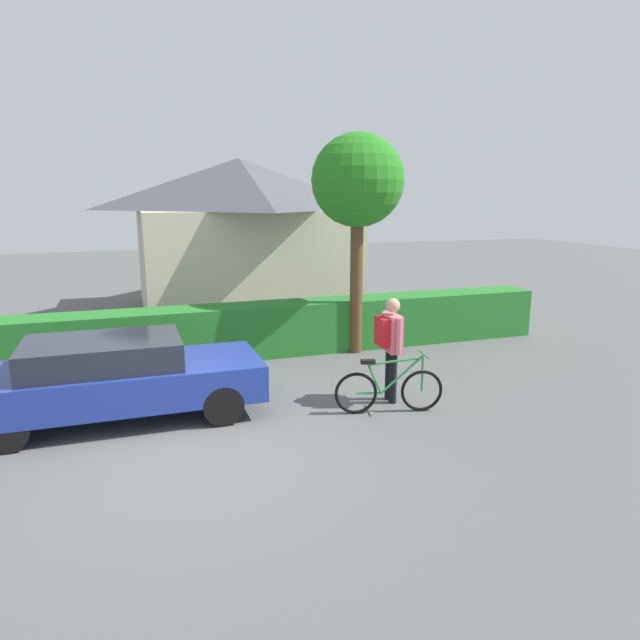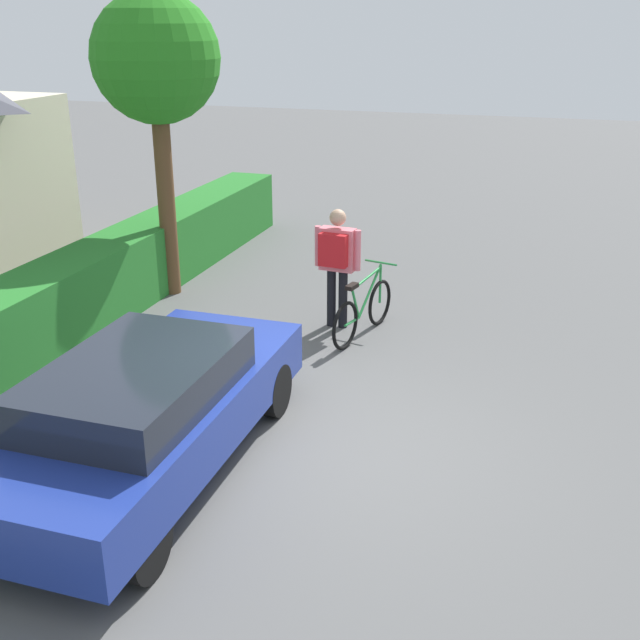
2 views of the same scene
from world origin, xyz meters
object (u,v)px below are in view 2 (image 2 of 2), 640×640
(bicycle, at_px, (363,311))
(person_rider, at_px, (337,257))
(parked_car_near, at_px, (148,410))
(tree_kerbside, at_px, (156,63))

(bicycle, height_order, person_rider, person_rider)
(parked_car_near, bearing_deg, tree_kerbside, 25.80)
(person_rider, height_order, tree_kerbside, tree_kerbside)
(bicycle, xyz_separation_m, tree_kerbside, (0.85, 3.44, 3.20))
(parked_car_near, distance_m, tree_kerbside, 6.14)
(parked_car_near, relative_size, bicycle, 2.51)
(parked_car_near, xyz_separation_m, tree_kerbside, (4.88, 2.36, 2.89))
(parked_car_near, height_order, person_rider, person_rider)
(bicycle, relative_size, person_rider, 0.97)
(bicycle, distance_m, tree_kerbside, 4.77)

